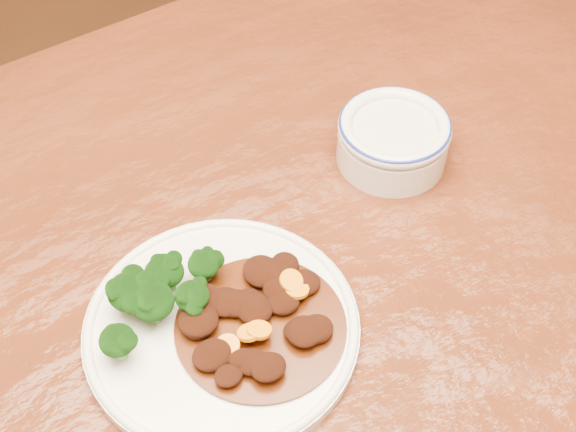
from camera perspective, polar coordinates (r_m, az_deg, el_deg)
name	(u,v)px	position (r m, az deg, el deg)	size (l,w,h in m)	color
dining_table	(260,319)	(0.85, -1.98, -7.34)	(1.59, 1.06, 0.75)	#53210E
dinner_plate	(222,327)	(0.75, -4.74, -7.85)	(0.25, 0.25, 0.02)	white
broccoli_florets	(156,293)	(0.74, -9.35, -5.42)	(0.13, 0.08, 0.04)	#69A153
mince_stew	(256,313)	(0.74, -2.30, -6.92)	(0.16, 0.16, 0.03)	#3F1806
dip_bowl	(393,138)	(0.88, 7.49, 5.51)	(0.12, 0.12, 0.06)	silver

